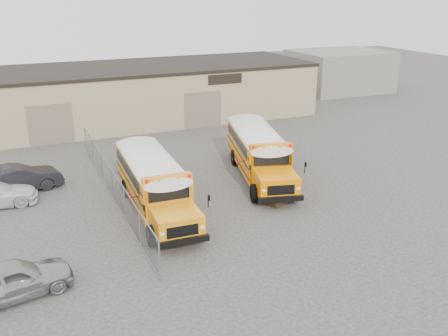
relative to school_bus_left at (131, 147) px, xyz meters
name	(u,v)px	position (x,y,z in m)	size (l,w,h in m)	color
ground	(235,201)	(3.97, -6.76, -1.64)	(120.00, 120.00, 0.00)	#353230
warehouse	(139,92)	(3.97, 13.23, 0.73)	(30.20, 10.20, 4.67)	tan
chainlink_fence	(112,183)	(-2.03, -3.76, -0.74)	(0.07, 18.07, 1.81)	gray
distant_building_right	(339,71)	(27.97, 17.24, 0.56)	(10.00, 8.00, 4.40)	gray
school_bus_left	(131,147)	(0.00, 0.00, 0.00)	(3.12, 9.78, 2.84)	orange
school_bus_right	(240,124)	(8.54, 2.21, 0.04)	(4.80, 10.18, 2.90)	#FF8600
tarp_bundle	(277,192)	(5.84, -8.04, -0.91)	(1.19, 1.13, 1.43)	black
car_silver	(12,280)	(-7.35, -11.61, -0.90)	(1.75, 4.35, 1.48)	#A3A3A7
car_dark	(18,179)	(-6.73, -0.70, -0.85)	(1.67, 4.79, 1.58)	black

